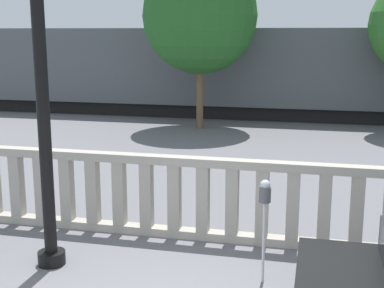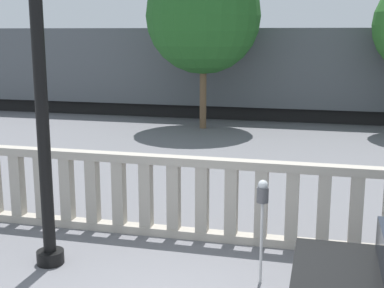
# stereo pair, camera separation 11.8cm
# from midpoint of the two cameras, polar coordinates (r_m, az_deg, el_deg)

# --- Properties ---
(balustrade) EXTENTS (14.84, 0.24, 1.40)m
(balustrade) POSITION_cam_midpoint_polar(r_m,az_deg,el_deg) (8.88, 2.35, -5.98)
(balustrade) COLOR #ADA599
(balustrade) RESTS_ON ground
(lamppost) EXTENTS (0.41, 0.41, 6.26)m
(lamppost) POSITION_cam_midpoint_polar(r_m,az_deg,el_deg) (7.81, -16.31, 8.77)
(lamppost) COLOR black
(lamppost) RESTS_ON ground
(parking_meter) EXTENTS (0.16, 0.16, 1.48)m
(parking_meter) POSITION_cam_midpoint_polar(r_m,az_deg,el_deg) (7.32, 7.31, -6.07)
(parking_meter) COLOR silver
(parking_meter) RESTS_ON ground
(train_near) EXTENTS (29.78, 2.77, 4.16)m
(train_near) POSITION_cam_midpoint_polar(r_m,az_deg,el_deg) (22.68, -2.12, 7.94)
(train_near) COLOR black
(train_near) RESTS_ON ground
(tree_right) EXTENTS (4.01, 4.01, 5.97)m
(tree_right) POSITION_cam_midpoint_polar(r_m,az_deg,el_deg) (19.09, 0.68, 13.48)
(tree_right) COLOR brown
(tree_right) RESTS_ON ground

